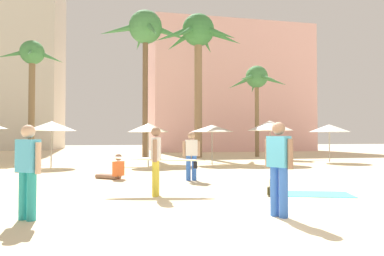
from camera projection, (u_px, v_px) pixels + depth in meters
ground at (239, 219)px, 6.19m from camera, size 120.00×120.00×0.00m
hotel_pink at (225, 91)px, 40.36m from camera, size 17.34×10.08×13.69m
hotel_tower_gray at (8, 36)px, 42.64m from camera, size 12.36×8.81×27.70m
palm_tree_far_left at (198, 41)px, 25.52m from camera, size 6.65×5.62×10.52m
palm_tree_left at (32, 64)px, 23.70m from camera, size 4.34×4.25×8.06m
palm_tree_center at (145, 33)px, 25.10m from camera, size 6.58×6.30×10.62m
palm_tree_far_right at (257, 81)px, 26.34m from camera, size 4.46×4.75×6.88m
cafe_umbrella_0 at (212, 128)px, 18.68m from camera, size 2.31×2.31×2.12m
cafe_umbrella_1 at (329, 128)px, 20.38m from camera, size 2.33×2.33×2.22m
cafe_umbrella_3 at (270, 126)px, 18.80m from camera, size 2.42×2.42×2.36m
cafe_umbrella_4 at (148, 128)px, 17.43m from camera, size 2.06×2.06×2.16m
cafe_umbrella_5 at (52, 126)px, 16.98m from camera, size 2.34×2.34×2.24m
beach_towel at (312, 194)px, 8.91m from camera, size 2.16×1.54×0.01m
backpack at (273, 188)px, 8.64m from camera, size 0.33×0.35×0.42m
person_mid_center at (155, 158)px, 8.83m from camera, size 2.67×1.08×1.72m
person_far_left at (191, 154)px, 11.78m from camera, size 0.61×0.26×1.64m
person_mid_right at (279, 165)px, 6.40m from camera, size 0.38×0.58×1.74m
person_near_right at (114, 171)px, 12.16m from camera, size 1.02×0.91×0.89m
person_far_right at (28, 168)px, 6.15m from camera, size 0.54×0.44×1.68m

